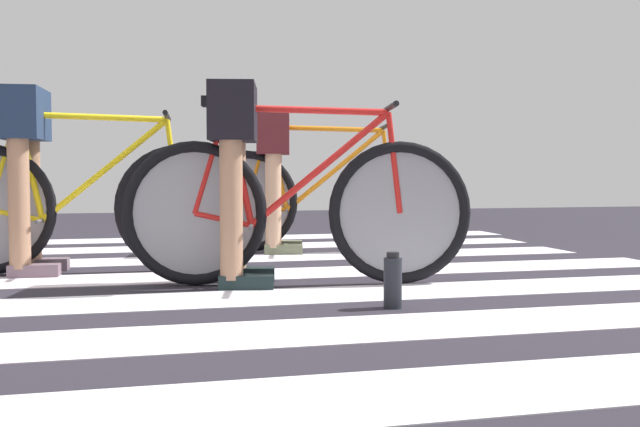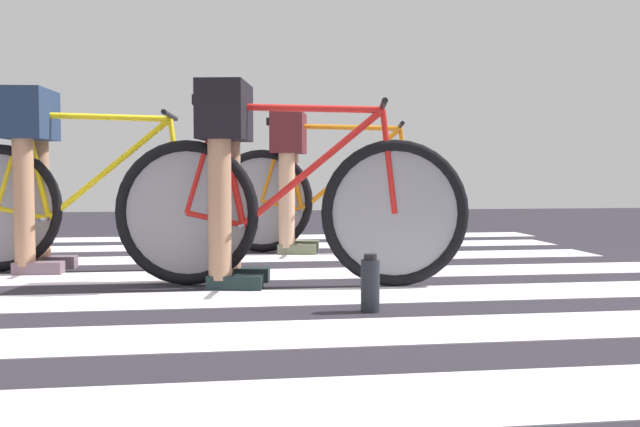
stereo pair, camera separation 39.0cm
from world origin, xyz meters
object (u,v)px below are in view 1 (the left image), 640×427
(bicycle_3_of_3, at_px, (319,198))
(water_bottle, at_px, (393,282))
(cyclist_2_of_3, at_px, (25,154))
(cyclist_3_of_3, at_px, (274,163))
(cyclist_1_of_3, at_px, (234,156))
(bicycle_2_of_3, at_px, (85,204))
(bicycle_1_of_3, at_px, (297,208))

(bicycle_3_of_3, height_order, water_bottle, bicycle_3_of_3)
(cyclist_2_of_3, height_order, cyclist_3_of_3, cyclist_2_of_3)
(cyclist_2_of_3, relative_size, water_bottle, 4.39)
(cyclist_3_of_3, bearing_deg, cyclist_2_of_3, -141.30)
(cyclist_1_of_3, xyz_separation_m, bicycle_2_of_3, (-0.75, 0.65, -0.26))
(bicycle_1_of_3, bearing_deg, cyclist_1_of_3, 180.00)
(bicycle_3_of_3, relative_size, water_bottle, 7.38)
(cyclist_1_of_3, bearing_deg, cyclist_3_of_3, 83.35)
(bicycle_3_of_3, distance_m, water_bottle, 2.20)
(bicycle_1_of_3, xyz_separation_m, cyclist_2_of_3, (-1.37, 0.73, 0.27))
(bicycle_2_of_3, xyz_separation_m, cyclist_2_of_3, (-0.31, 0.02, 0.27))
(cyclist_2_of_3, distance_m, cyclist_3_of_3, 1.71)
(bicycle_3_of_3, xyz_separation_m, water_bottle, (-0.21, -2.17, -0.28))
(bicycle_1_of_3, relative_size, cyclist_3_of_3, 1.77)
(cyclist_1_of_3, relative_size, cyclist_2_of_3, 0.97)
(cyclist_3_of_3, bearing_deg, bicycle_2_of_3, -134.94)
(cyclist_1_of_3, bearing_deg, bicycle_2_of_3, 150.10)
(cyclist_1_of_3, height_order, water_bottle, cyclist_1_of_3)
(bicycle_3_of_3, bearing_deg, bicycle_2_of_3, -142.40)
(bicycle_2_of_3, relative_size, bicycle_3_of_3, 1.01)
(cyclist_1_of_3, xyz_separation_m, cyclist_3_of_3, (0.46, 1.46, -0.02))
(cyclist_1_of_3, relative_size, water_bottle, 4.28)
(bicycle_1_of_3, relative_size, water_bottle, 7.39)
(bicycle_1_of_3, bearing_deg, bicycle_2_of_3, 157.08)
(bicycle_1_of_3, height_order, water_bottle, bicycle_1_of_3)
(cyclist_3_of_3, height_order, water_bottle, cyclist_3_of_3)
(bicycle_2_of_3, bearing_deg, cyclist_2_of_3, -180.00)
(cyclist_1_of_3, distance_m, cyclist_2_of_3, 1.26)
(bicycle_1_of_3, relative_size, cyclist_2_of_3, 1.68)
(cyclist_1_of_3, xyz_separation_m, cyclist_2_of_3, (-1.06, 0.68, 0.02))
(cyclist_1_of_3, xyz_separation_m, bicycle_3_of_3, (0.77, 1.39, -0.26))
(cyclist_3_of_3, distance_m, water_bottle, 2.29)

